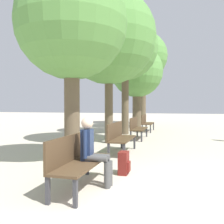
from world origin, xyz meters
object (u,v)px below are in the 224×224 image
object	(u,v)px
tree_row_3	(137,72)
bench_row_1	(119,136)
tree_row_0	(72,25)
bench_row_3	(146,122)
tree_row_1	(109,38)
person_seated	(93,149)
backpack	(124,163)
bench_row_0	(77,158)
tree_row_2	(125,48)
tree_row_4	(143,57)
bench_row_2	(137,127)

from	to	relation	value
tree_row_3	bench_row_1	bearing A→B (deg)	-84.29
bench_row_1	tree_row_0	bearing A→B (deg)	-118.51
bench_row_3	tree_row_1	xyz separation A→B (m)	(-0.84, -4.66, 3.47)
bench_row_1	person_seated	distance (m)	3.09
tree_row_0	person_seated	world-z (taller)	tree_row_0
tree_row_3	backpack	xyz separation A→B (m)	(1.46, -10.67, -3.30)
bench_row_0	tree_row_2	world-z (taller)	tree_row_2
bench_row_3	tree_row_4	xyz separation A→B (m)	(-0.84, 4.70, 4.49)
bench_row_0	person_seated	xyz separation A→B (m)	(0.24, 0.17, 0.14)
bench_row_1	tree_row_2	bearing A→B (deg)	99.89
tree_row_3	tree_row_4	distance (m)	3.12
tree_row_3	backpack	world-z (taller)	tree_row_3
tree_row_0	backpack	world-z (taller)	tree_row_0
tree_row_1	tree_row_2	size ratio (longest dim) A/B	0.98
tree_row_1	bench_row_0	bearing A→B (deg)	-80.58
tree_row_1	bench_row_2	bearing A→B (deg)	59.14
bench_row_0	backpack	xyz separation A→B (m)	(0.62, 1.03, -0.29)
tree_row_2	bench_row_2	bearing A→B (deg)	-62.07
tree_row_4	backpack	world-z (taller)	tree_row_4
bench_row_2	tree_row_1	bearing A→B (deg)	-120.86
bench_row_1	bench_row_2	xyz separation A→B (m)	(0.00, 3.25, 0.00)
bench_row_1	bench_row_0	bearing A→B (deg)	-90.00
tree_row_3	person_seated	size ratio (longest dim) A/B	4.26
bench_row_0	bench_row_1	xyz separation A→B (m)	(0.00, 3.25, 0.00)
bench_row_3	tree_row_1	distance (m)	5.87
bench_row_1	tree_row_3	distance (m)	9.01
tree_row_2	tree_row_3	xyz separation A→B (m)	(0.00, 3.60, -0.72)
bench_row_1	backpack	bearing A→B (deg)	-74.45
bench_row_3	bench_row_0	bearing A→B (deg)	-90.00
bench_row_3	tree_row_3	xyz separation A→B (m)	(-0.84, 1.94, 3.01)
bench_row_2	bench_row_3	size ratio (longest dim) A/B	1.00
bench_row_1	tree_row_3	xyz separation A→B (m)	(-0.84, 8.45, 3.01)
tree_row_1	tree_row_4	distance (m)	9.42
bench_row_2	tree_row_0	world-z (taller)	tree_row_0
bench_row_2	person_seated	xyz separation A→B (m)	(0.24, -6.33, 0.14)
bench_row_1	person_seated	bearing A→B (deg)	-85.52
tree_row_1	tree_row_2	distance (m)	3.02
bench_row_2	tree_row_1	distance (m)	3.84
bench_row_1	tree_row_0	world-z (taller)	tree_row_0
tree_row_1	tree_row_0	bearing A→B (deg)	-90.00
bench_row_0	backpack	distance (m)	1.24
bench_row_3	person_seated	world-z (taller)	person_seated
tree_row_2	tree_row_4	size ratio (longest dim) A/B	0.86
bench_row_0	tree_row_0	xyz separation A→B (m)	(-0.84, 1.70, 2.89)
bench_row_0	backpack	size ratio (longest dim) A/B	3.62
bench_row_1	person_seated	world-z (taller)	person_seated
bench_row_2	tree_row_4	bearing A→B (deg)	96.07
bench_row_1	tree_row_0	xyz separation A→B (m)	(-0.84, -1.55, 2.89)
tree_row_3	backpack	distance (m)	11.26
bench_row_2	tree_row_0	distance (m)	5.67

